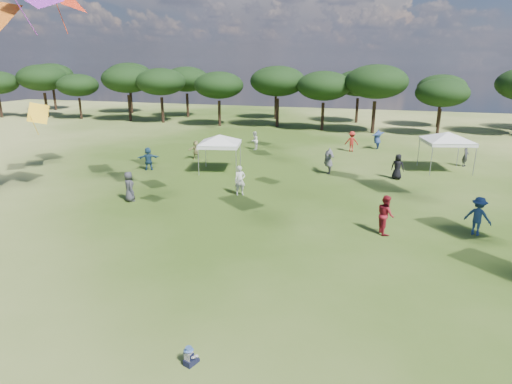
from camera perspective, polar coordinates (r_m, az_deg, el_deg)
tree_line at (r=53.85m, az=14.88°, el=13.90°), size 108.78×17.63×7.77m
tent_left at (r=31.45m, az=-4.87°, el=7.41°), size 5.68×5.68×3.04m
tent_right at (r=34.51m, az=24.26°, el=7.11°), size 6.29×6.29×3.20m
toddler at (r=12.37m, az=-8.84°, el=-20.89°), size 0.42×0.46×0.57m
festival_crowd at (r=31.61m, az=10.02°, el=4.08°), size 29.16×22.83×1.89m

